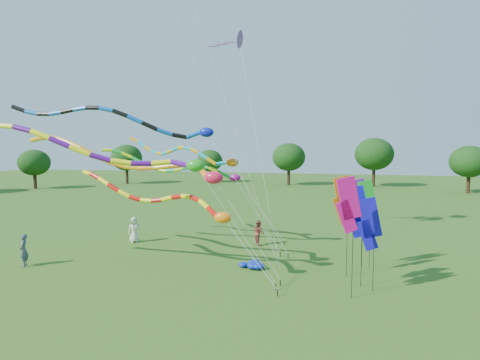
% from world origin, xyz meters
% --- Properties ---
extents(ground, '(160.00, 160.00, 0.00)m').
position_xyz_m(ground, '(0.00, 0.00, 0.00)').
color(ground, '#235115').
rests_on(ground, ground).
extents(tree_ring, '(116.11, 117.05, 9.39)m').
position_xyz_m(tree_ring, '(2.21, -4.64, 5.38)').
color(tree_ring, '#382314').
rests_on(tree_ring, ground).
extents(tube_kite_red, '(11.86, 3.59, 5.73)m').
position_xyz_m(tube_kite_red, '(-3.21, 2.95, 3.81)').
color(tube_kite_red, black).
rests_on(tube_kite_red, ground).
extents(tube_kite_orange, '(15.86, 2.94, 7.89)m').
position_xyz_m(tube_kite_orange, '(-5.37, 3.72, 5.81)').
color(tube_kite_orange, black).
rests_on(tube_kite_orange, ground).
extents(tube_kite_purple, '(17.25, 1.64, 8.42)m').
position_xyz_m(tube_kite_purple, '(-6.43, 0.90, 6.50)').
color(tube_kite_purple, black).
rests_on(tube_kite_purple, ground).
extents(tube_kite_blue, '(15.97, 2.70, 9.68)m').
position_xyz_m(tube_kite_blue, '(-6.64, 5.38, 8.06)').
color(tube_kite_blue, black).
rests_on(tube_kite_blue, ground).
extents(tube_kite_cyan, '(11.82, 3.59, 7.73)m').
position_xyz_m(tube_kite_cyan, '(-4.10, 8.61, 6.06)').
color(tube_kite_cyan, black).
rests_on(tube_kite_cyan, ground).
extents(tube_kite_green, '(12.85, 1.02, 6.99)m').
position_xyz_m(tube_kite_green, '(-4.98, 9.70, 5.09)').
color(tube_kite_green, black).
rests_on(tube_kite_green, ground).
extents(delta_kite_high_c, '(6.23, 7.89, 15.95)m').
position_xyz_m(delta_kite_high_c, '(-1.47, 11.21, 13.95)').
color(delta_kite_high_c, black).
rests_on(delta_kite_high_c, ground).
extents(banner_pole_blue_b, '(1.16, 0.22, 4.35)m').
position_xyz_m(banner_pole_blue_b, '(6.76, 2.54, 3.09)').
color(banner_pole_blue_b, black).
rests_on(banner_pole_blue_b, ground).
extents(banner_pole_magenta_b, '(1.12, 0.48, 5.38)m').
position_xyz_m(banner_pole_magenta_b, '(5.79, 1.30, 4.11)').
color(banner_pole_magenta_b, black).
rests_on(banner_pole_magenta_b, ground).
extents(banner_pole_blue_a, '(1.16, 0.10, 4.83)m').
position_xyz_m(banner_pole_blue_a, '(6.25, 2.92, 3.57)').
color(banner_pole_blue_a, black).
rests_on(banner_pole_blue_a, ground).
extents(banner_pole_green, '(1.10, 0.52, 4.88)m').
position_xyz_m(banner_pole_green, '(6.88, 5.92, 3.61)').
color(banner_pole_green, black).
rests_on(banner_pole_green, ground).
extents(banner_pole_violet, '(1.10, 0.53, 4.91)m').
position_xyz_m(banner_pole_violet, '(6.49, 6.05, 3.65)').
color(banner_pole_violet, black).
rests_on(banner_pole_violet, ground).
extents(banner_pole_orange, '(1.11, 0.50, 5.19)m').
position_xyz_m(banner_pole_orange, '(5.63, 4.21, 3.93)').
color(banner_pole_orange, black).
rests_on(banner_pole_orange, ground).
extents(blue_nylon_heap, '(1.67, 0.99, 0.46)m').
position_xyz_m(blue_nylon_heap, '(0.86, 4.21, 0.21)').
color(blue_nylon_heap, '#0C28A2').
rests_on(blue_nylon_heap, ground).
extents(person_a, '(1.02, 0.95, 1.74)m').
position_xyz_m(person_a, '(-8.21, 8.42, 0.87)').
color(person_a, silver).
rests_on(person_a, ground).
extents(person_b, '(0.71, 0.79, 1.81)m').
position_xyz_m(person_b, '(-11.40, 1.92, 0.90)').
color(person_b, '#424A5C').
rests_on(person_b, ground).
extents(person_c, '(0.98, 1.03, 1.67)m').
position_xyz_m(person_c, '(0.30, 9.65, 0.84)').
color(person_c, brown).
rests_on(person_c, ground).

